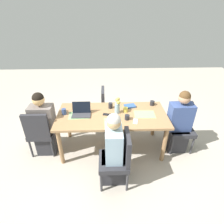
% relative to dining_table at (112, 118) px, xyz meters
% --- Properties ---
extents(ground_plane, '(10.00, 10.00, 0.00)m').
position_rel_dining_table_xyz_m(ground_plane, '(0.00, 0.00, -0.67)').
color(ground_plane, '#B2A899').
extents(dining_table, '(1.92, 0.90, 0.75)m').
position_rel_dining_table_xyz_m(dining_table, '(0.00, 0.00, 0.00)').
color(dining_table, '#9E754C').
rests_on(dining_table, ground_plane).
extents(chair_head_right_left_near, '(0.44, 0.44, 0.90)m').
position_rel_dining_table_xyz_m(chair_head_right_left_near, '(1.27, 0.04, -0.17)').
color(chair_head_right_left_near, '#2D2D33').
rests_on(chair_head_right_left_near, ground_plane).
extents(person_head_right_left_near, '(0.40, 0.36, 1.19)m').
position_rel_dining_table_xyz_m(person_head_right_left_near, '(1.21, -0.04, -0.14)').
color(person_head_right_left_near, '#2D2D33').
rests_on(person_head_right_left_near, ground_plane).
extents(chair_head_left_left_mid, '(0.44, 0.44, 0.90)m').
position_rel_dining_table_xyz_m(chair_head_left_left_mid, '(-1.27, -0.09, -0.17)').
color(chair_head_left_left_mid, '#2D2D33').
rests_on(chair_head_left_left_mid, ground_plane).
extents(person_head_left_left_mid, '(0.40, 0.36, 1.19)m').
position_rel_dining_table_xyz_m(person_head_left_left_mid, '(-1.21, -0.02, -0.14)').
color(person_head_left_left_mid, '#2D2D33').
rests_on(person_head_left_left_mid, ground_plane).
extents(chair_near_left_far, '(0.44, 0.44, 0.90)m').
position_rel_dining_table_xyz_m(chair_near_left_far, '(0.07, -0.77, -0.17)').
color(chair_near_left_far, '#2D2D33').
rests_on(chair_near_left_far, ground_plane).
extents(person_near_left_far, '(0.36, 0.40, 1.19)m').
position_rel_dining_table_xyz_m(person_near_left_far, '(-0.00, -0.71, -0.14)').
color(person_near_left_far, '#2D2D33').
rests_on(person_near_left_far, ground_plane).
extents(chair_far_right_near, '(0.44, 0.44, 0.90)m').
position_rel_dining_table_xyz_m(chair_far_right_near, '(-0.05, 0.74, -0.17)').
color(chair_far_right_near, '#2D2D33').
rests_on(chair_far_right_near, ground_plane).
extents(flower_vase, '(0.10, 0.11, 0.29)m').
position_rel_dining_table_xyz_m(flower_vase, '(0.10, 0.05, 0.24)').
color(flower_vase, '#8EA8B7').
rests_on(flower_vase, dining_table).
extents(placemat_head_right_left_near, '(0.37, 0.27, 0.00)m').
position_rel_dining_table_xyz_m(placemat_head_right_left_near, '(0.57, -0.02, 0.08)').
color(placemat_head_right_left_near, '#7FAD70').
rests_on(placemat_head_right_left_near, dining_table).
extents(placemat_head_left_left_mid, '(0.38, 0.29, 0.00)m').
position_rel_dining_table_xyz_m(placemat_head_left_left_mid, '(-0.57, -0.01, 0.08)').
color(placemat_head_left_left_mid, '#7FAD70').
rests_on(placemat_head_left_left_mid, dining_table).
extents(placemat_near_left_far, '(0.29, 0.38, 0.00)m').
position_rel_dining_table_xyz_m(placemat_near_left_far, '(-0.00, -0.29, 0.08)').
color(placemat_near_left_far, '#7FAD70').
rests_on(placemat_near_left_far, dining_table).
extents(laptop_head_left_left_mid, '(0.32, 0.22, 0.21)m').
position_rel_dining_table_xyz_m(laptop_head_left_left_mid, '(-0.53, 0.02, 0.13)').
color(laptop_head_left_left_mid, '#38383D').
rests_on(laptop_head_left_left_mid, dining_table).
extents(coffee_mug_near_left, '(0.08, 0.08, 0.08)m').
position_rel_dining_table_xyz_m(coffee_mug_near_left, '(0.25, 0.09, 0.12)').
color(coffee_mug_near_left, '#DBC64C').
rests_on(coffee_mug_near_left, dining_table).
extents(coffee_mug_near_right, '(0.08, 0.08, 0.11)m').
position_rel_dining_table_xyz_m(coffee_mug_near_right, '(-0.84, 0.04, 0.14)').
color(coffee_mug_near_right, '#33477A').
rests_on(coffee_mug_near_right, dining_table).
extents(coffee_mug_centre_left, '(0.08, 0.08, 0.10)m').
position_rel_dining_table_xyz_m(coffee_mug_centre_left, '(-0.02, 0.23, 0.13)').
color(coffee_mug_centre_left, '#232328').
rests_on(coffee_mug_centre_left, dining_table).
extents(coffee_mug_centre_right, '(0.08, 0.08, 0.08)m').
position_rel_dining_table_xyz_m(coffee_mug_centre_right, '(0.25, -0.16, 0.12)').
color(coffee_mug_centre_right, '#232328').
rests_on(coffee_mug_centre_right, dining_table).
extents(coffee_mug_far_left, '(0.09, 0.09, 0.08)m').
position_rel_dining_table_xyz_m(coffee_mug_far_left, '(0.78, 0.32, 0.12)').
color(coffee_mug_far_left, '#232328').
rests_on(coffee_mug_far_left, dining_table).
extents(book_red_cover, '(0.23, 0.18, 0.03)m').
position_rel_dining_table_xyz_m(book_red_cover, '(0.34, 0.26, 0.10)').
color(book_red_cover, '#335693').
rests_on(book_red_cover, dining_table).
extents(phone_black, '(0.16, 0.10, 0.01)m').
position_rel_dining_table_xyz_m(phone_black, '(-0.08, -0.01, 0.09)').
color(phone_black, black).
rests_on(phone_black, dining_table).
extents(phone_silver, '(0.10, 0.16, 0.01)m').
position_rel_dining_table_xyz_m(phone_silver, '(0.38, -0.23, 0.09)').
color(phone_silver, silver).
rests_on(phone_silver, dining_table).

